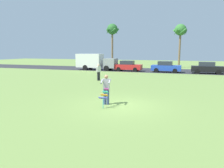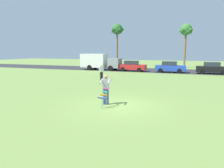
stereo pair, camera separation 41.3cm
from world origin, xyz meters
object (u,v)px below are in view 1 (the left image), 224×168
(parked_truck_grey_van, at_px, (94,61))
(palm_tree_left_near, at_px, (112,31))
(person_kite_flyer, at_px, (106,88))
(kite_held, at_px, (104,95))
(parked_car_black, at_px, (207,68))
(palm_tree_right_near, at_px, (180,32))
(person_walker_near, at_px, (99,72))
(parked_car_red, at_px, (128,66))
(parked_car_blue, at_px, (166,67))

(parked_truck_grey_van, distance_m, palm_tree_left_near, 10.04)
(person_kite_flyer, xyz_separation_m, kite_held, (0.14, -0.67, -0.27))
(parked_car_black, xyz_separation_m, palm_tree_right_near, (-3.98, 10.07, 5.85))
(kite_held, relative_size, parked_car_black, 0.25)
(palm_tree_left_near, height_order, palm_tree_right_near, palm_tree_left_near)
(kite_held, relative_size, palm_tree_right_near, 0.13)
(kite_held, relative_size, palm_tree_left_near, 0.12)
(palm_tree_right_near, relative_size, person_walker_near, 4.63)
(person_kite_flyer, height_order, parked_car_black, person_kite_flyer)
(parked_truck_grey_van, height_order, parked_car_red, parked_truck_grey_van)
(palm_tree_right_near, bearing_deg, parked_truck_grey_van, -142.15)
(person_kite_flyer, relative_size, parked_truck_grey_van, 0.26)
(parked_truck_grey_van, bearing_deg, kite_held, -64.62)
(kite_held, bearing_deg, palm_tree_left_near, 108.32)
(kite_held, bearing_deg, parked_car_blue, 85.88)
(person_kite_flyer, relative_size, palm_tree_left_near, 0.21)
(parked_car_red, distance_m, palm_tree_right_near, 13.73)
(kite_held, xyz_separation_m, parked_truck_grey_van, (-9.91, 20.88, 0.73))
(parked_car_black, relative_size, palm_tree_left_near, 0.50)
(parked_car_black, bearing_deg, palm_tree_left_near, 153.44)
(person_walker_near, bearing_deg, person_kite_flyer, -64.58)
(kite_held, height_order, palm_tree_left_near, palm_tree_left_near)
(person_kite_flyer, distance_m, kite_held, 0.73)
(kite_held, distance_m, parked_car_blue, 20.94)
(palm_tree_left_near, bearing_deg, palm_tree_right_near, 7.66)
(parked_truck_grey_van, bearing_deg, palm_tree_left_near, 88.47)
(person_kite_flyer, distance_m, palm_tree_left_near, 30.72)
(parked_car_black, relative_size, palm_tree_right_near, 0.53)
(person_kite_flyer, relative_size, kite_held, 1.66)
(person_kite_flyer, xyz_separation_m, palm_tree_right_near, (3.19, 30.28, 5.67))
(parked_car_red, xyz_separation_m, person_walker_near, (-0.20, -11.21, 0.16))
(person_walker_near, bearing_deg, parked_car_red, 88.98)
(palm_tree_left_near, relative_size, palm_tree_right_near, 1.05)
(parked_car_blue, distance_m, parked_car_black, 5.53)
(parked_car_red, relative_size, palm_tree_left_near, 0.50)
(person_kite_flyer, bearing_deg, parked_car_black, 70.48)
(kite_held, distance_m, palm_tree_right_near, 31.66)
(palm_tree_right_near, distance_m, person_walker_near, 23.26)
(parked_car_blue, bearing_deg, palm_tree_left_near, 143.24)
(parked_truck_grey_van, relative_size, palm_tree_right_near, 0.84)
(parked_truck_grey_van, xyz_separation_m, parked_car_red, (5.68, 0.00, -0.64))
(palm_tree_left_near, xyz_separation_m, person_walker_near, (5.26, -19.56, -6.04))
(parked_car_black, bearing_deg, palm_tree_right_near, 111.58)
(parked_car_blue, bearing_deg, parked_truck_grey_van, -179.99)
(person_kite_flyer, height_order, palm_tree_right_near, palm_tree_right_near)
(person_walker_near, bearing_deg, parked_car_black, 44.39)
(parked_truck_grey_van, distance_m, palm_tree_right_near, 17.21)
(person_kite_flyer, distance_m, parked_car_black, 21.45)
(parked_truck_grey_van, distance_m, parked_car_black, 16.95)
(parked_car_black, distance_m, palm_tree_left_near, 19.68)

